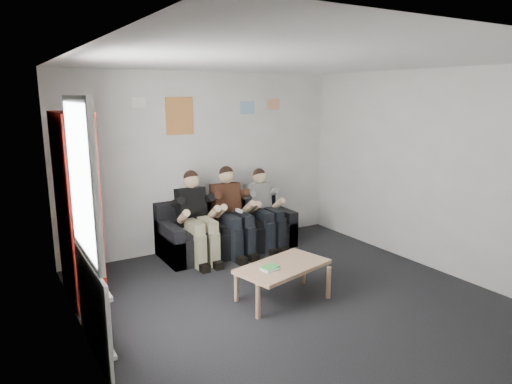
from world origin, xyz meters
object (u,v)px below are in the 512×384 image
at_px(sofa, 227,232).
at_px(person_left, 197,218).
at_px(bookshelf, 78,208).
at_px(person_right, 265,209).
at_px(coffee_table, 283,269).
at_px(person_middle, 232,212).

relative_size(sofa, person_left, 1.58).
distance_m(sofa, bookshelf, 2.43).
bearing_deg(person_left, person_right, 0.04).
height_order(sofa, coffee_table, sofa).
height_order(bookshelf, coffee_table, bookshelf).
height_order(sofa, person_right, person_right).
distance_m(sofa, person_middle, 0.41).
relative_size(sofa, person_middle, 1.56).
bearing_deg(sofa, coffee_table, -97.43).
height_order(coffee_table, person_right, person_right).
bearing_deg(person_right, coffee_table, -118.85).
distance_m(sofa, person_right, 0.69).
height_order(person_left, person_right, person_left).
xyz_separation_m(sofa, person_right, (0.57, -0.19, 0.33)).
xyz_separation_m(person_middle, person_right, (0.57, 0.00, -0.03)).
relative_size(bookshelf, person_left, 1.67).
xyz_separation_m(sofa, person_middle, (0.00, -0.20, 0.36)).
distance_m(coffee_table, person_right, 1.90).
bearing_deg(sofa, person_right, -18.42).
relative_size(person_left, person_middle, 0.99).
distance_m(bookshelf, coffee_table, 2.46).
height_order(bookshelf, person_middle, bookshelf).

